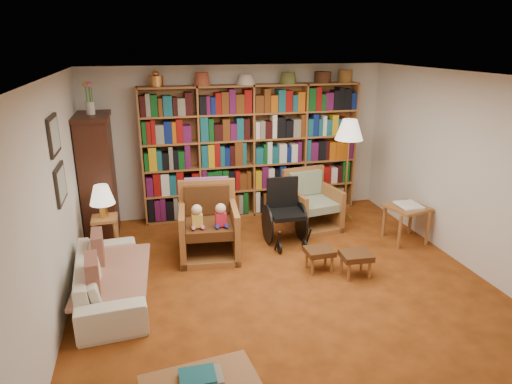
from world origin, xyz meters
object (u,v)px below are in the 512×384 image
object	(u,v)px
armchair_leather	(208,225)
footstool_b	(356,257)
wheelchair	(285,214)
side_table_papers	(407,212)
armchair_sage	(310,205)
footstool_a	(319,253)
sofa	(109,278)
side_table_lamp	(106,229)
floor_lamp	(349,134)

from	to	relation	value
armchair_leather	footstool_b	distance (m)	2.06
wheelchair	side_table_papers	size ratio (longest dim) A/B	1.51
armchair_sage	wheelchair	world-z (taller)	wheelchair
wheelchair	footstool_a	distance (m)	1.01
side_table_papers	sofa	bearing A→B (deg)	-171.42
side_table_lamp	side_table_papers	bearing A→B (deg)	-6.98
side_table_lamp	floor_lamp	distance (m)	3.95
footstool_a	footstool_b	world-z (taller)	footstool_b
sofa	wheelchair	xyz separation A→B (m)	(2.44, 1.04, 0.18)
sofa	side_table_lamp	xyz separation A→B (m)	(-0.10, 1.16, 0.14)
sofa	floor_lamp	size ratio (longest dim) A/B	1.06
wheelchair	armchair_leather	bearing A→B (deg)	-174.59
footstool_a	floor_lamp	bearing A→B (deg)	56.07
armchair_sage	footstool_a	size ratio (longest dim) A/B	2.53
floor_lamp	footstool_a	xyz separation A→B (m)	(-1.07, -1.59, -1.21)
armchair_sage	side_table_papers	size ratio (longest dim) A/B	1.44
footstool_b	armchair_sage	bearing A→B (deg)	89.28
armchair_leather	footstool_b	world-z (taller)	armchair_leather
wheelchair	footstool_b	bearing A→B (deg)	-65.40
armchair_leather	wheelchair	distance (m)	1.16
side_table_lamp	side_table_papers	size ratio (longest dim) A/B	0.91
wheelchair	sofa	bearing A→B (deg)	-156.93
side_table_lamp	footstool_a	xyz separation A→B (m)	(2.71, -1.10, -0.16)
side_table_lamp	side_table_papers	distance (m)	4.33
armchair_sage	wheelchair	size ratio (longest dim) A/B	0.96
side_table_lamp	footstool_a	distance (m)	2.93
sofa	footstool_b	xyz separation A→B (m)	(3.00, -0.20, -0.00)
armchair_sage	footstool_b	size ratio (longest dim) A/B	2.34
floor_lamp	side_table_papers	bearing A→B (deg)	-62.67
sofa	armchair_sage	size ratio (longest dim) A/B	1.95
armchair_leather	footstool_a	bearing A→B (deg)	-33.18
floor_lamp	footstool_b	xyz separation A→B (m)	(-0.68, -1.84, -1.20)
side_table_lamp	footstool_b	size ratio (longest dim) A/B	1.47
side_table_lamp	footstool_b	distance (m)	3.39
armchair_sage	footstool_a	xyz separation A→B (m)	(-0.41, -1.46, -0.10)
sofa	floor_lamp	distance (m)	4.20
armchair_leather	armchair_sage	size ratio (longest dim) A/B	1.11
sofa	footstool_a	bearing A→B (deg)	-93.05
side_table_lamp	footstool_b	bearing A→B (deg)	-23.62
armchair_leather	armchair_sage	bearing A→B (deg)	18.88
sofa	footstool_a	size ratio (longest dim) A/B	4.93
side_table_papers	footstool_b	distance (m)	1.47
side_table_papers	floor_lamp	bearing A→B (deg)	117.33
sofa	footstool_a	world-z (taller)	sofa
wheelchair	footstool_a	world-z (taller)	wheelchair
footstool_a	side_table_lamp	bearing A→B (deg)	157.88
armchair_sage	side_table_papers	world-z (taller)	armchair_sage
sofa	side_table_lamp	size ratio (longest dim) A/B	3.10
floor_lamp	armchair_leather	bearing A→B (deg)	-163.30
side_table_papers	footstool_b	world-z (taller)	side_table_papers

